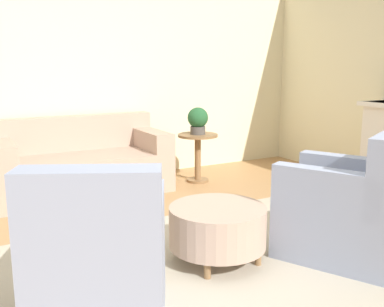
{
  "coord_description": "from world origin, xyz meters",
  "views": [
    {
      "loc": [
        -1.68,
        -2.74,
        1.51
      ],
      "look_at": [
        0.15,
        0.55,
        0.75
      ],
      "focal_mm": 42.0,
      "sensor_mm": 36.0,
      "label": 1
    }
  ],
  "objects_px": {
    "armchair_right": "(349,211)",
    "ottoman_table": "(218,226)",
    "side_table": "(198,149)",
    "potted_plant_on_side_table": "(198,120)",
    "couch": "(81,165)",
    "armchair_left": "(101,266)"
  },
  "relations": [
    {
      "from": "couch",
      "to": "potted_plant_on_side_table",
      "type": "distance_m",
      "value": 1.54
    },
    {
      "from": "armchair_right",
      "to": "potted_plant_on_side_table",
      "type": "bearing_deg",
      "value": 86.74
    },
    {
      "from": "armchair_left",
      "to": "side_table",
      "type": "xyz_separation_m",
      "value": [
        2.12,
        2.61,
        0.03
      ]
    },
    {
      "from": "couch",
      "to": "potted_plant_on_side_table",
      "type": "xyz_separation_m",
      "value": [
        1.45,
        -0.23,
        0.48
      ]
    },
    {
      "from": "armchair_left",
      "to": "potted_plant_on_side_table",
      "type": "relative_size",
      "value": 3.2
    },
    {
      "from": "armchair_right",
      "to": "ottoman_table",
      "type": "height_order",
      "value": "armchair_right"
    },
    {
      "from": "couch",
      "to": "side_table",
      "type": "distance_m",
      "value": 1.47
    },
    {
      "from": "couch",
      "to": "armchair_left",
      "type": "xyz_separation_m",
      "value": [
        -0.67,
        -2.84,
        0.06
      ]
    },
    {
      "from": "side_table",
      "to": "potted_plant_on_side_table",
      "type": "xyz_separation_m",
      "value": [
        0.0,
        0.0,
        0.38
      ]
    },
    {
      "from": "couch",
      "to": "potted_plant_on_side_table",
      "type": "relative_size",
      "value": 5.75
    },
    {
      "from": "ottoman_table",
      "to": "side_table",
      "type": "distance_m",
      "value": 2.41
    },
    {
      "from": "side_table",
      "to": "armchair_right",
      "type": "bearing_deg",
      "value": -93.26
    },
    {
      "from": "armchair_right",
      "to": "ottoman_table",
      "type": "bearing_deg",
      "value": 153.64
    },
    {
      "from": "couch",
      "to": "side_table",
      "type": "xyz_separation_m",
      "value": [
        1.45,
        -0.23,
        0.1
      ]
    },
    {
      "from": "potted_plant_on_side_table",
      "to": "side_table",
      "type": "bearing_deg",
      "value": -90.0
    },
    {
      "from": "armchair_right",
      "to": "ottoman_table",
      "type": "distance_m",
      "value": 1.02
    },
    {
      "from": "ottoman_table",
      "to": "side_table",
      "type": "height_order",
      "value": "side_table"
    },
    {
      "from": "couch",
      "to": "ottoman_table",
      "type": "xyz_separation_m",
      "value": [
        0.39,
        -2.39,
        -0.04
      ]
    },
    {
      "from": "ottoman_table",
      "to": "couch",
      "type": "bearing_deg",
      "value": 99.28
    },
    {
      "from": "couch",
      "to": "ottoman_table",
      "type": "bearing_deg",
      "value": -80.72
    },
    {
      "from": "armchair_left",
      "to": "ottoman_table",
      "type": "xyz_separation_m",
      "value": [
        1.06,
        0.45,
        -0.11
      ]
    },
    {
      "from": "armchair_left",
      "to": "side_table",
      "type": "distance_m",
      "value": 3.36
    }
  ]
}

